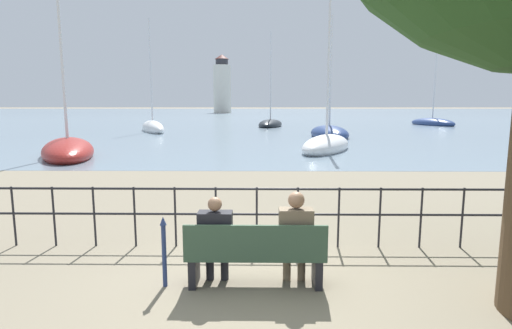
# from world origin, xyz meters

# --- Properties ---
(ground_plane) EXTENTS (1000.00, 1000.00, 0.00)m
(ground_plane) POSITION_xyz_m (0.00, 0.00, 0.00)
(ground_plane) COLOR #7A705B
(harbor_water) EXTENTS (600.00, 300.00, 0.01)m
(harbor_water) POSITION_xyz_m (0.00, 159.49, 0.00)
(harbor_water) COLOR slate
(harbor_water) RESTS_ON ground_plane
(park_bench) EXTENTS (1.88, 0.45, 0.90)m
(park_bench) POSITION_xyz_m (0.00, -0.06, 0.44)
(park_bench) COLOR #334C38
(park_bench) RESTS_ON ground_plane
(seated_person_left) EXTENTS (0.46, 0.35, 1.22)m
(seated_person_left) POSITION_xyz_m (-0.54, 0.01, 0.67)
(seated_person_left) COLOR black
(seated_person_left) RESTS_ON ground_plane
(seated_person_right) EXTENTS (0.45, 0.35, 1.30)m
(seated_person_right) POSITION_xyz_m (0.54, 0.01, 0.71)
(seated_person_right) COLOR brown
(seated_person_right) RESTS_ON ground_plane
(promenade_railing) EXTENTS (15.47, 0.04, 1.05)m
(promenade_railing) POSITION_xyz_m (-0.00, 1.47, 0.69)
(promenade_railing) COLOR black
(promenade_railing) RESTS_ON ground_plane
(closed_umbrella) EXTENTS (0.09, 0.09, 0.97)m
(closed_umbrella) POSITION_xyz_m (-1.22, -0.07, 0.54)
(closed_umbrella) COLOR navy
(closed_umbrella) RESTS_ON ground_plane
(sailboat_0) EXTENTS (3.68, 7.83, 11.13)m
(sailboat_0) POSITION_xyz_m (1.14, 41.36, 0.29)
(sailboat_0) COLOR black
(sailboat_0) RESTS_ON ground_plane
(sailboat_1) EXTENTS (4.71, 8.05, 10.65)m
(sailboat_1) POSITION_xyz_m (-10.08, 32.09, 0.35)
(sailboat_1) COLOR white
(sailboat_1) RESTS_ON ground_plane
(sailboat_2) EXTENTS (3.10, 6.18, 9.48)m
(sailboat_2) POSITION_xyz_m (5.32, 25.72, 0.30)
(sailboat_2) COLOR navy
(sailboat_2) RESTS_ON ground_plane
(sailboat_3) EXTENTS (4.97, 7.28, 8.60)m
(sailboat_3) POSITION_xyz_m (-9.25, 13.84, 0.28)
(sailboat_3) COLOR maroon
(sailboat_3) RESTS_ON ground_plane
(sailboat_4) EXTENTS (4.26, 7.78, 9.18)m
(sailboat_4) POSITION_xyz_m (21.23, 44.64, 0.29)
(sailboat_4) COLOR navy
(sailboat_4) RESTS_ON ground_plane
(sailboat_5) EXTENTS (4.24, 6.28, 8.12)m
(sailboat_5) POSITION_xyz_m (3.59, 16.28, 0.29)
(sailboat_5) COLOR white
(sailboat_5) RESTS_ON ground_plane
(harbor_lighthouse) EXTENTS (5.67, 5.67, 18.50)m
(harbor_lighthouse) POSITION_xyz_m (-12.55, 125.19, 8.61)
(harbor_lighthouse) COLOR silver
(harbor_lighthouse) RESTS_ON ground_plane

